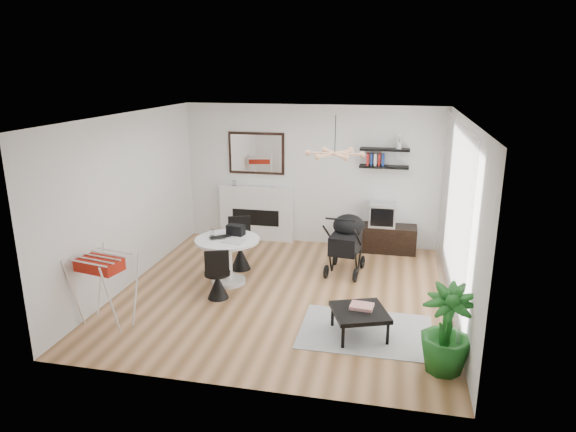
% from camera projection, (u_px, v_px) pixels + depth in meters
% --- Properties ---
extents(floor, '(5.00, 5.00, 0.00)m').
position_uv_depth(floor, '(284.00, 293.00, 7.95)').
color(floor, brown).
rests_on(floor, ground).
extents(ceiling, '(5.00, 5.00, 0.00)m').
position_uv_depth(ceiling, '(284.00, 116.00, 7.20)').
color(ceiling, white).
rests_on(ceiling, wall_back).
extents(wall_back, '(5.00, 0.00, 5.00)m').
position_uv_depth(wall_back, '(312.00, 176.00, 9.92)').
color(wall_back, white).
rests_on(wall_back, floor).
extents(wall_left, '(0.00, 5.00, 5.00)m').
position_uv_depth(wall_left, '(129.00, 200.00, 8.08)').
color(wall_left, white).
rests_on(wall_left, floor).
extents(wall_right, '(0.00, 5.00, 5.00)m').
position_uv_depth(wall_right, '(460.00, 219.00, 7.07)').
color(wall_right, white).
rests_on(wall_right, floor).
extents(sheer_curtain, '(0.04, 3.60, 2.60)m').
position_uv_depth(sheer_curtain, '(452.00, 215.00, 7.28)').
color(sheer_curtain, white).
rests_on(sheer_curtain, wall_right).
extents(fireplace, '(1.50, 0.17, 2.16)m').
position_uv_depth(fireplace, '(256.00, 207.00, 10.26)').
color(fireplace, white).
rests_on(fireplace, floor).
extents(shelf_lower, '(0.90, 0.25, 0.04)m').
position_uv_depth(shelf_lower, '(384.00, 167.00, 9.46)').
color(shelf_lower, black).
rests_on(shelf_lower, wall_back).
extents(shelf_upper, '(0.90, 0.25, 0.04)m').
position_uv_depth(shelf_upper, '(385.00, 149.00, 9.37)').
color(shelf_upper, black).
rests_on(shelf_upper, wall_back).
extents(pendant_lamp, '(0.90, 0.90, 0.10)m').
position_uv_depth(pendant_lamp, '(335.00, 154.00, 7.49)').
color(pendant_lamp, tan).
rests_on(pendant_lamp, ceiling).
extents(tv_console, '(1.34, 0.47, 0.50)m').
position_uv_depth(tv_console, '(380.00, 238.00, 9.72)').
color(tv_console, black).
rests_on(tv_console, floor).
extents(crt_tv, '(0.49, 0.43, 0.43)m').
position_uv_depth(crt_tv, '(382.00, 215.00, 9.59)').
color(crt_tv, silver).
rests_on(crt_tv, tv_console).
extents(dining_table, '(1.03, 1.03, 0.75)m').
position_uv_depth(dining_table, '(228.00, 254.00, 8.20)').
color(dining_table, white).
rests_on(dining_table, floor).
extents(laptop, '(0.41, 0.38, 0.03)m').
position_uv_depth(laptop, '(221.00, 238.00, 8.12)').
color(laptop, black).
rests_on(laptop, dining_table).
extents(black_bag, '(0.30, 0.22, 0.17)m').
position_uv_depth(black_bag, '(236.00, 230.00, 8.30)').
color(black_bag, black).
rests_on(black_bag, dining_table).
extents(newspaper, '(0.36, 0.31, 0.01)m').
position_uv_depth(newspaper, '(234.00, 241.00, 8.01)').
color(newspaper, silver).
rests_on(newspaper, dining_table).
extents(drinking_glass, '(0.06, 0.06, 0.11)m').
position_uv_depth(drinking_glass, '(212.00, 232.00, 8.27)').
color(drinking_glass, white).
rests_on(drinking_glass, dining_table).
extents(chair_far, '(0.46, 0.48, 0.90)m').
position_uv_depth(chair_far, '(240.00, 253.00, 8.84)').
color(chair_far, black).
rests_on(chair_far, floor).
extents(chair_near, '(0.43, 0.44, 0.82)m').
position_uv_depth(chair_near, '(218.00, 282.00, 7.69)').
color(chair_near, black).
rests_on(chair_near, floor).
extents(drying_rack, '(0.78, 0.75, 1.00)m').
position_uv_depth(drying_rack, '(105.00, 289.00, 6.82)').
color(drying_rack, white).
rests_on(drying_rack, floor).
extents(stroller, '(0.64, 0.93, 1.09)m').
position_uv_depth(stroller, '(346.00, 245.00, 8.67)').
color(stroller, black).
rests_on(stroller, floor).
extents(rug, '(1.72, 1.24, 0.01)m').
position_uv_depth(rug, '(366.00, 331.00, 6.77)').
color(rug, '#A1A1A1').
rests_on(rug, floor).
extents(coffee_table, '(0.86, 0.86, 0.34)m').
position_uv_depth(coffee_table, '(360.00, 313.00, 6.61)').
color(coffee_table, black).
rests_on(coffee_table, rug).
extents(magazines, '(0.32, 0.26, 0.04)m').
position_uv_depth(magazines, '(362.00, 306.00, 6.66)').
color(magazines, '#CD3A33').
rests_on(magazines, coffee_table).
extents(potted_plant, '(0.72, 0.72, 1.04)m').
position_uv_depth(potted_plant, '(446.00, 329.00, 5.78)').
color(potted_plant, '#1B601D').
rests_on(potted_plant, floor).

